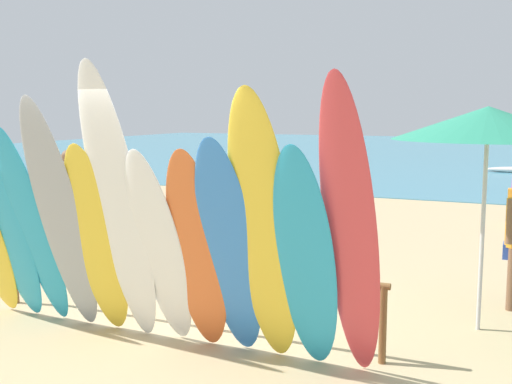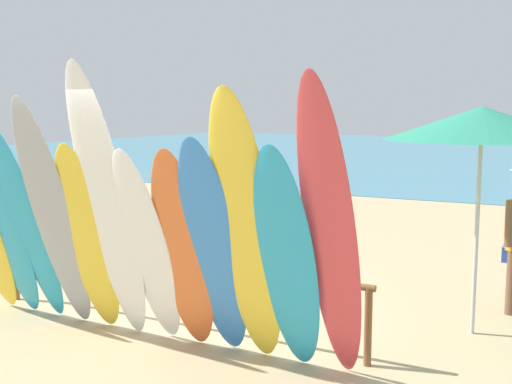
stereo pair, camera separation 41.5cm
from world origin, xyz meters
name	(u,v)px [view 1 (the left image)]	position (x,y,z in m)	size (l,w,h in m)	color
ground	(409,185)	(0.00, 14.00, 0.00)	(60.00, 60.00, 0.00)	tan
ocean_water	(462,152)	(0.00, 30.76, 0.01)	(60.00, 40.00, 0.02)	teal
surfboard_rack	(173,272)	(0.00, 0.00, 0.63)	(4.57, 0.07, 0.76)	brown
surfboard_teal_1	(7,229)	(-1.73, -0.56, 1.05)	(0.58, 0.07, 2.19)	#289EC6
surfboard_teal_2	(33,229)	(-1.34, -0.59, 1.09)	(0.48, 0.07, 2.28)	#289EC6
surfboard_grey_3	(61,219)	(-0.90, -0.66, 1.24)	(0.50, 0.07, 2.60)	#999EA3
surfboard_yellow_4	(97,241)	(-0.55, -0.54, 1.01)	(0.54, 0.08, 2.10)	yellow
surfboard_white_5	(119,208)	(-0.18, -0.66, 1.39)	(0.55, 0.07, 2.87)	white
surfboard_white_6	(159,250)	(0.18, -0.54, 1.00)	(0.53, 0.08, 2.09)	white
surfboard_orange_7	(197,253)	(0.59, -0.53, 1.00)	(0.53, 0.06, 2.08)	orange
surfboard_blue_8	(229,251)	(0.93, -0.54, 1.05)	(0.56, 0.06, 2.22)	#337AD1
surfboard_yellow_9	(264,232)	(1.29, -0.60, 1.26)	(0.57, 0.08, 2.63)	yellow
surfboard_teal_10	(306,261)	(1.67, -0.56, 1.03)	(0.53, 0.07, 2.16)	#289EC6
surfboard_red_11	(351,234)	(2.06, -0.60, 1.31)	(0.46, 0.06, 2.74)	#D13D42
beachgoer_midbeach	(69,191)	(-3.80, 2.84, 0.95)	(0.56, 0.39, 1.65)	brown
beach_umbrella	(488,123)	(2.97, 1.29, 2.18)	(1.94, 1.94, 2.36)	silver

